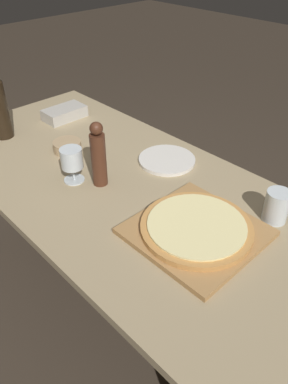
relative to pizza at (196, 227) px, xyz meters
name	(u,v)px	position (x,y,z in m)	size (l,w,h in m)	color
ground_plane	(127,306)	(0.02, 0.37, -0.76)	(12.00, 12.00, 0.00)	#382D23
dining_table	(123,200)	(0.02, 0.37, -0.11)	(0.80, 1.76, 0.73)	#9E8966
cutting_board	(196,232)	(0.00, 0.00, -0.02)	(0.36, 0.36, 0.02)	#A87A47
pizza	(196,227)	(0.00, 0.00, 0.00)	(0.34, 0.34, 0.02)	#C68947
pepper_mill	(98,156)	(-0.04, 0.42, 0.09)	(0.05, 0.05, 0.24)	#4C2819
wine_glass	(72,160)	(-0.10, 0.50, 0.06)	(0.08, 0.08, 0.13)	silver
small_bowl	(67,146)	(0.01, 0.70, -0.01)	(0.12, 0.12, 0.04)	tan
drinking_tumbler	(277,206)	(0.24, -0.13, 0.02)	(0.08, 0.08, 0.11)	silver
dinner_plate	(167,160)	(0.25, 0.36, -0.02)	(0.23, 0.23, 0.01)	silver
food_container	(65,113)	(0.18, 0.98, 0.00)	(0.20, 0.11, 0.05)	#BCB7AD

